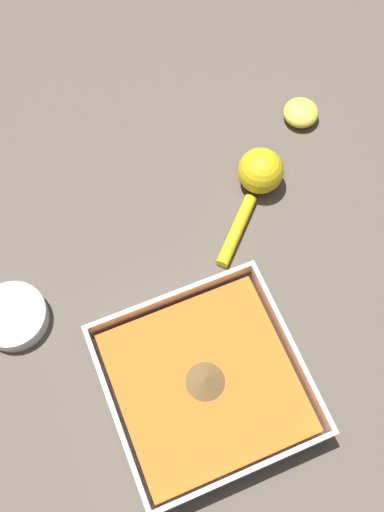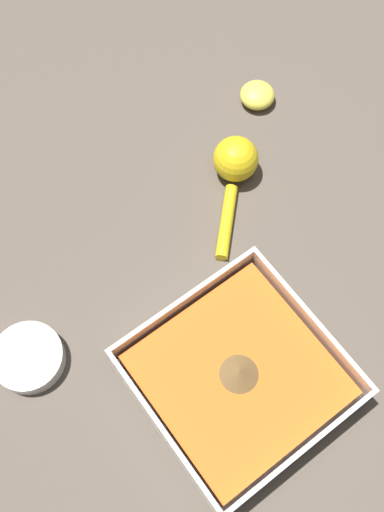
{
  "view_description": "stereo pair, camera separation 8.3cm",
  "coord_description": "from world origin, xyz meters",
  "px_view_note": "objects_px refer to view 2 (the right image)",
  "views": [
    {
      "loc": [
        0.09,
        0.15,
        0.79
      ],
      "look_at": [
        -0.03,
        -0.16,
        0.03
      ],
      "focal_mm": 42.0,
      "sensor_mm": 36.0,
      "label": 1
    },
    {
      "loc": [
        0.17,
        0.11,
        0.79
      ],
      "look_at": [
        -0.03,
        -0.16,
        0.03
      ],
      "focal_mm": 42.0,
      "sensor_mm": 36.0,
      "label": 2
    }
  ],
  "objects_px": {
    "square_dish": "(238,377)",
    "lemon_squeezer": "(235,166)",
    "spice_bowl": "(29,358)",
    "lemon_half": "(257,95)"
  },
  "relations": [
    {
      "from": "square_dish",
      "to": "spice_bowl",
      "type": "xyz_separation_m",
      "value": [
        0.2,
        -0.18,
        -0.01
      ]
    },
    {
      "from": "square_dish",
      "to": "spice_bowl",
      "type": "bearing_deg",
      "value": -42.14
    },
    {
      "from": "square_dish",
      "to": "spice_bowl",
      "type": "relative_size",
      "value": 2.58
    },
    {
      "from": "square_dish",
      "to": "lemon_half",
      "type": "xyz_separation_m",
      "value": [
        -0.31,
        -0.34,
        -0.0
      ]
    },
    {
      "from": "lemon_squeezer",
      "to": "lemon_half",
      "type": "bearing_deg",
      "value": -7.27
    },
    {
      "from": "lemon_squeezer",
      "to": "spice_bowl",
      "type": "bearing_deg",
      "value": 144.56
    },
    {
      "from": "square_dish",
      "to": "lemon_half",
      "type": "relative_size",
      "value": 4.33
    },
    {
      "from": "spice_bowl",
      "to": "lemon_half",
      "type": "bearing_deg",
      "value": -163.31
    },
    {
      "from": "square_dish",
      "to": "lemon_squeezer",
      "type": "bearing_deg",
      "value": -127.31
    },
    {
      "from": "spice_bowl",
      "to": "lemon_squeezer",
      "type": "height_order",
      "value": "lemon_squeezer"
    }
  ]
}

